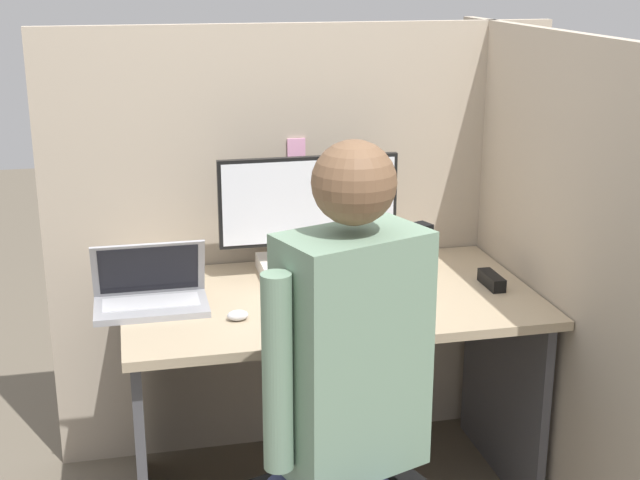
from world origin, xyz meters
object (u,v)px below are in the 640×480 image
at_px(stapler, 492,280).
at_px(carrot_toy, 354,314).
at_px(office_chair, 355,451).
at_px(paper_box, 309,267).
at_px(monitor, 309,205).
at_px(laptop, 151,295).
at_px(person, 350,392).

bearing_deg(stapler, carrot_toy, -159.06).
bearing_deg(office_chair, paper_box, 85.70).
bearing_deg(monitor, carrot_toy, -85.05).
bearing_deg(monitor, stapler, -24.07).
height_order(laptop, carrot_toy, laptop).
bearing_deg(stapler, paper_box, 156.17).
height_order(paper_box, monitor, monitor).
xyz_separation_m(laptop, office_chair, (0.48, -0.67, -0.23)).
xyz_separation_m(monitor, office_chair, (-0.07, -0.88, -0.43)).
distance_m(carrot_toy, person, 0.59).
distance_m(monitor, office_chair, 0.98).
bearing_deg(stapler, laptop, 177.33).
height_order(monitor, carrot_toy, monitor).
distance_m(stapler, office_chair, 0.91).
bearing_deg(paper_box, person, -96.73).
height_order(stapler, person, person).
distance_m(laptop, person, 0.93).
xyz_separation_m(laptop, stapler, (1.12, -0.05, -0.02)).
xyz_separation_m(paper_box, person, (-0.12, -1.02, 0.04)).
relative_size(paper_box, person, 0.24).
relative_size(stapler, person, 0.10).
distance_m(office_chair, person, 0.30).
xyz_separation_m(monitor, laptop, (-0.55, -0.20, -0.21)).
bearing_deg(monitor, paper_box, -90.00).
bearing_deg(laptop, person, -62.57).
distance_m(monitor, laptop, 0.62).
xyz_separation_m(carrot_toy, person, (-0.16, -0.57, 0.04)).
bearing_deg(laptop, monitor, 20.20).
relative_size(paper_box, laptop, 0.97).
xyz_separation_m(paper_box, stapler, (0.57, -0.25, -0.00)).
xyz_separation_m(paper_box, monitor, (0.00, 0.00, 0.22)).
bearing_deg(laptop, carrot_toy, -23.40).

